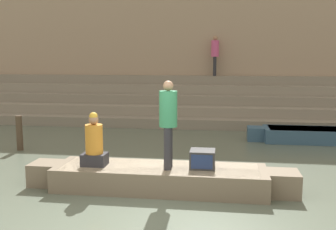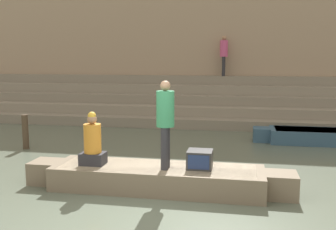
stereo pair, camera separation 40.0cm
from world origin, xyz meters
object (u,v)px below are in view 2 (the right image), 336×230
Objects in this scene: rowboat_main at (157,177)px; mooring_post at (25,132)px; moored_boat_shore at (332,136)px; person_on_steps at (224,53)px; person_standing at (165,118)px; tv_set at (200,159)px; person_rowing at (93,144)px.

mooring_post is at bearing 151.51° from rowboat_main.
person_on_steps reaches higher than moored_boat_shore.
person_on_steps reaches higher than person_standing.
person_on_steps is (-0.03, 9.91, 2.24)m from tv_set.
rowboat_main is 4.98× the size of person_rowing.
tv_set is (2.23, 0.12, -0.26)m from person_rowing.
moored_boat_shore is 9.44m from mooring_post.
rowboat_main is 5.43m from mooring_post.
moored_boat_shore is (3.62, 5.20, -0.43)m from tv_set.
tv_set is 10.16m from person_on_steps.
rowboat_main is at bearing -9.15° from person_rowing.
rowboat_main is at bearing -31.51° from mooring_post.
tv_set is 6.35m from moored_boat_shore.
person_on_steps reaches higher than mooring_post.
tv_set is at bearing -26.82° from mooring_post.
moored_boat_shore is at bearing 30.33° from person_rowing.
person_standing reaches higher than rowboat_main.
person_rowing is at bearing -174.16° from rowboat_main.
rowboat_main is 10.35m from person_on_steps.
person_on_steps is at bearing 92.91° from tv_set.
moored_boat_shore is 2.76× the size of person_on_steps.
mooring_post reaches higher than tv_set.
person_rowing is 0.63× the size of person_on_steps.
person_on_steps is (-3.65, 4.71, 2.67)m from moored_boat_shore.
person_rowing is (-1.36, -0.07, 0.67)m from rowboat_main.
person_standing is (0.19, -0.08, 1.24)m from rowboat_main.
person_rowing is 2.22× the size of tv_set.
person_on_steps is (0.65, 10.05, 1.41)m from person_standing.
mooring_post is (-5.50, 2.78, -0.15)m from tv_set.
person_standing is at bearing -12.42° from person_rowing.
person_standing is 1.09m from tv_set.
mooring_post is at bearing -166.70° from moored_boat_shore.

